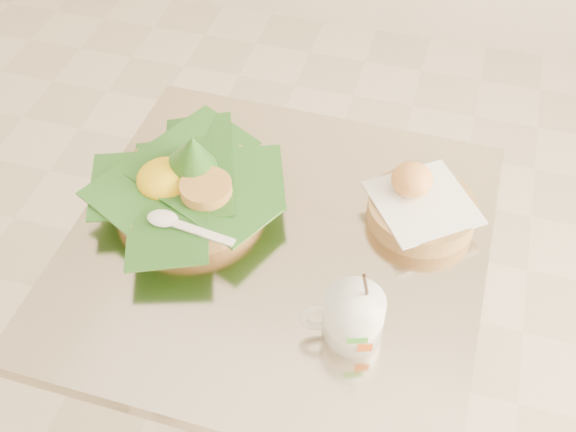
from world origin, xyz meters
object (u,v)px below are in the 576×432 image
(cafe_table, at_px, (278,317))
(rice_basket, at_px, (187,183))
(coffee_mug, at_px, (352,316))
(bread_basket, at_px, (420,205))

(cafe_table, xyz_separation_m, rice_basket, (-0.18, 0.05, 0.27))
(cafe_table, distance_m, coffee_mug, 0.34)
(cafe_table, bearing_deg, bread_basket, 29.51)
(bread_basket, bearing_deg, rice_basket, -169.59)
(bread_basket, height_order, coffee_mug, coffee_mug)
(rice_basket, distance_m, coffee_mug, 0.39)
(cafe_table, relative_size, rice_basket, 2.23)
(cafe_table, relative_size, bread_basket, 3.34)
(cafe_table, xyz_separation_m, bread_basket, (0.22, 0.13, 0.25))
(rice_basket, relative_size, bread_basket, 1.50)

